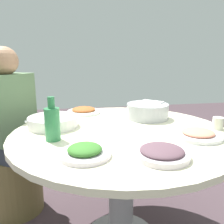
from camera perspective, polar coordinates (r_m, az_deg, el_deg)
name	(u,v)px	position (r m, az deg, el deg)	size (l,w,h in m)	color
round_dining_table	(121,157)	(1.38, 2.33, -10.83)	(1.22, 1.22, 0.73)	#99999E
rice_bowl	(147,111)	(1.59, 8.66, 0.32)	(0.28, 0.28, 0.11)	#B2B5BA
soup_bowl	(53,122)	(1.42, -14.20, -2.39)	(0.29, 0.30, 0.06)	white
dish_eggplant	(162,153)	(1.00, 12.07, -9.67)	(0.23, 0.23, 0.05)	silver
dish_shrimp	(198,134)	(1.29, 20.28, -5.09)	(0.24, 0.24, 0.04)	silver
dish_greens	(85,152)	(0.99, -6.66, -9.58)	(0.22, 0.22, 0.05)	silver
dish_stirfry	(84,111)	(1.72, -6.93, 0.31)	(0.24, 0.24, 0.05)	white
green_bottle	(52,123)	(1.18, -14.36, -2.62)	(0.08, 0.08, 0.22)	#31824B
tea_cup_near	(142,106)	(1.82, 7.26, 1.41)	(0.08, 0.08, 0.06)	#CF433C
tea_cup_far	(218,123)	(1.47, 24.47, -2.52)	(0.06, 0.06, 0.07)	beige
stool_for_diner_left	(16,183)	(1.95, -22.34, -15.68)	(0.37, 0.37, 0.44)	brown
diner_left	(9,112)	(1.76, -23.88, -0.05)	(0.45, 0.46, 0.76)	#2D333D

